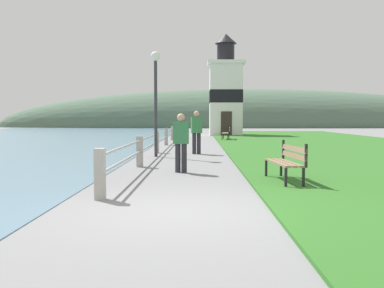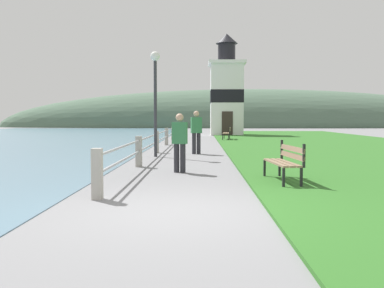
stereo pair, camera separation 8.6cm
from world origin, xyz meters
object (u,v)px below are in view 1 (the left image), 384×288
object	(u,v)px
park_bench_midway	(227,132)
person_by_railing	(197,131)
park_bench_near	(287,160)
lighthouse	(226,93)
person_strolling	(181,141)
lamp_post	(156,84)

from	to	relation	value
park_bench_midway	person_by_railing	size ratio (longest dim) A/B	1.06
park_bench_near	park_bench_midway	size ratio (longest dim) A/B	0.92
park_bench_midway	person_by_railing	xyz separation A→B (m)	(-1.94, -10.81, 0.41)
park_bench_midway	lighthouse	xyz separation A→B (m)	(0.39, 8.14, 3.05)
park_bench_near	park_bench_midway	xyz separation A→B (m)	(-0.14, 18.64, 0.00)
lighthouse	person_by_railing	world-z (taller)	lighthouse
park_bench_midway	person_strolling	world-z (taller)	person_strolling
lighthouse	park_bench_midway	bearing A→B (deg)	-92.76
park_bench_near	person_strolling	distance (m)	3.13
park_bench_midway	lamp_post	world-z (taller)	lamp_post
park_bench_midway	lighthouse	distance (m)	8.70
lighthouse	lamp_post	world-z (taller)	lighthouse
park_bench_near	park_bench_midway	world-z (taller)	same
lighthouse	person_by_railing	distance (m)	19.28
park_bench_near	person_strolling	bearing A→B (deg)	-42.79
park_bench_near	person_by_railing	xyz separation A→B (m)	(-2.09, 7.82, 0.41)
park_bench_midway	park_bench_near	bearing A→B (deg)	96.52
person_by_railing	lighthouse	bearing A→B (deg)	-19.88
person_by_railing	lamp_post	bearing A→B (deg)	116.58
park_bench_midway	person_strolling	size ratio (longest dim) A/B	1.17
person_strolling	person_by_railing	bearing A→B (deg)	8.20
park_bench_near	lighthouse	bearing A→B (deg)	-95.87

